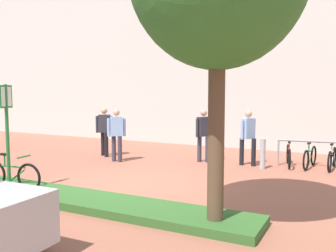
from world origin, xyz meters
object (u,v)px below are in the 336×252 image
person_shirt_white (248,134)px  parking_sign_post (7,122)px  bike_at_sign (11,175)px  person_suited_navy (104,129)px  person_shirt_blue (117,132)px  person_suited_dark (204,132)px  bollard_steel (263,154)px

person_shirt_white → parking_sign_post: bearing=-127.4°
bike_at_sign → person_suited_navy: bearing=98.6°
person_shirt_blue → person_suited_dark: bearing=25.3°
bike_at_sign → person_shirt_blue: 4.06m
person_suited_navy → person_suited_dark: 3.56m
parking_sign_post → person_suited_navy: (-0.80, 4.78, -0.64)m
bike_at_sign → person_suited_dark: size_ratio=0.97×
person_suited_navy → bike_at_sign: bearing=-81.4°
parking_sign_post → person_suited_navy: size_ratio=1.44×
parking_sign_post → bollard_steel: size_ratio=2.76×
bollard_steel → person_shirt_blue: person_shirt_blue is taller
person_suited_navy → person_shirt_white: bearing=7.6°
bollard_steel → person_shirt_white: person_shirt_white is taller
parking_sign_post → person_suited_dark: 6.04m
bike_at_sign → bollard_steel: bollard_steel is taller
bike_at_sign → bollard_steel: (4.78, 5.01, 0.10)m
person_suited_navy → person_shirt_blue: (0.96, -0.64, 0.00)m
person_shirt_white → person_suited_navy: bearing=-172.4°
person_shirt_blue → bike_at_sign: bearing=-93.6°
person_suited_dark → bike_at_sign: bearing=-118.4°
parking_sign_post → bollard_steel: parking_sign_post is taller
person_shirt_white → bollard_steel: bearing=-28.3°
person_shirt_blue → person_suited_dark: size_ratio=1.00×
parking_sign_post → person_shirt_blue: size_ratio=1.44×
parking_sign_post → person_suited_dark: parking_sign_post is taller
bollard_steel → person_suited_dark: size_ratio=0.52×
person_shirt_white → person_suited_dark: bearing=-176.6°
person_shirt_blue → person_shirt_white: (3.99, 1.29, 0.00)m
parking_sign_post → person_shirt_blue: 4.19m
bollard_steel → person_shirt_blue: 4.66m
person_suited_navy → person_suited_dark: bearing=9.2°
bike_at_sign → person_suited_navy: size_ratio=0.97×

